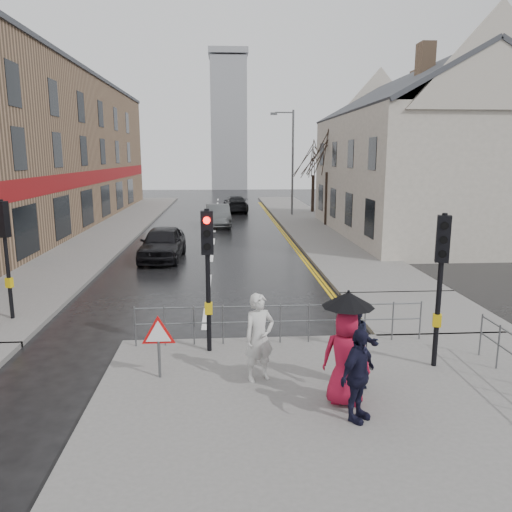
{
  "coord_description": "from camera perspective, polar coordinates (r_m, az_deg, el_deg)",
  "views": [
    {
      "loc": [
        0.58,
        -11.1,
        4.71
      ],
      "look_at": [
        1.66,
        5.37,
        1.39
      ],
      "focal_mm": 35.0,
      "sensor_mm": 36.0,
      "label": 1
    }
  ],
  "objects": [
    {
      "name": "car_mid",
      "position": [
        34.0,
        -4.36,
        4.64
      ],
      "size": [
        1.82,
        4.52,
        1.46
      ],
      "primitive_type": "imported",
      "rotation": [
        0.0,
        0.0,
        0.06
      ],
      "color": "#424647",
      "rests_on": "ground"
    },
    {
      "name": "right_pavement",
      "position": [
        36.87,
        5.53,
        4.11
      ],
      "size": [
        4.0,
        40.0,
        0.14
      ],
      "primitive_type": "cube",
      "color": "#605E5B",
      "rests_on": "ground"
    },
    {
      "name": "pedestrian_with_umbrella",
      "position": [
        9.46,
        10.31,
        -9.99
      ],
      "size": [
        1.04,
        0.96,
        2.17
      ],
      "color": "#A4132F",
      "rests_on": "near_pavement"
    },
    {
      "name": "left_pavement",
      "position": [
        35.13,
        -15.37,
        3.4
      ],
      "size": [
        4.0,
        44.0,
        0.14
      ],
      "primitive_type": "cube",
      "color": "#605E5B",
      "rests_on": "ground"
    },
    {
      "name": "traffic_signal_near_left",
      "position": [
        11.52,
        -5.56,
        0.06
      ],
      "size": [
        0.28,
        0.27,
        3.4
      ],
      "color": "black",
      "rests_on": "near_pavement"
    },
    {
      "name": "street_lamp",
      "position": [
        39.45,
        3.96,
        11.36
      ],
      "size": [
        1.83,
        0.25,
        8.0
      ],
      "color": "#595B5E",
      "rests_on": "right_pavement"
    },
    {
      "name": "warning_sign",
      "position": [
        10.64,
        -11.09,
        -9.01
      ],
      "size": [
        0.8,
        0.07,
        1.35
      ],
      "color": "#595B5E",
      "rests_on": "near_pavement"
    },
    {
      "name": "ground",
      "position": [
        12.07,
        -6.33,
        -11.66
      ],
      "size": [
        120.0,
        120.0,
        0.0
      ],
      "primitive_type": "plane",
      "color": "black",
      "rests_on": "ground"
    },
    {
      "name": "traffic_signal_near_right",
      "position": [
        11.33,
        20.41,
        -0.81
      ],
      "size": [
        0.34,
        0.33,
        3.4
      ],
      "color": "black",
      "rests_on": "near_pavement"
    },
    {
      "name": "church_tower",
      "position": [
        73.23,
        -3.13,
        14.74
      ],
      "size": [
        5.0,
        5.0,
        18.0
      ],
      "primitive_type": "cube",
      "color": "#919399",
      "rests_on": "ground"
    },
    {
      "name": "pedestrian_b",
      "position": [
        10.2,
        11.36,
        -9.95
      ],
      "size": [
        1.01,
        0.86,
        1.79
      ],
      "primitive_type": "imported",
      "rotation": [
        0.0,
        0.0,
        -0.24
      ],
      "color": "black",
      "rests_on": "near_pavement"
    },
    {
      "name": "building_left_terrace",
      "position": [
        35.41,
        -25.04,
        10.82
      ],
      "size": [
        8.0,
        42.0,
        10.0
      ],
      "primitive_type": "cube",
      "color": "#87684D",
      "rests_on": "ground"
    },
    {
      "name": "car_parked",
      "position": [
        23.33,
        -10.63,
        1.46
      ],
      "size": [
        2.01,
        4.56,
        1.53
      ],
      "primitive_type": "imported",
      "rotation": [
        0.0,
        0.0,
        -0.05
      ],
      "color": "black",
      "rests_on": "ground"
    },
    {
      "name": "tree_far",
      "position": [
        41.76,
        6.6,
        10.93
      ],
      "size": [
        2.4,
        2.4,
        5.64
      ],
      "color": "black",
      "rests_on": "right_pavement"
    },
    {
      "name": "car_far",
      "position": [
        42.85,
        -2.34,
        5.99
      ],
      "size": [
        2.16,
        4.78,
        1.36
      ],
      "primitive_type": "imported",
      "rotation": [
        0.0,
        0.0,
        3.2
      ],
      "color": "black",
      "rests_on": "ground"
    },
    {
      "name": "pedestrian_d",
      "position": [
        9.06,
        11.58,
        -13.21
      ],
      "size": [
        0.99,
        0.97,
        1.67
      ],
      "primitive_type": "imported",
      "rotation": [
        0.0,
        0.0,
        0.76
      ],
      "color": "black",
      "rests_on": "near_pavement"
    },
    {
      "name": "near_pavement",
      "position": [
        9.23,
        12.72,
        -19.12
      ],
      "size": [
        10.0,
        9.0,
        0.14
      ],
      "primitive_type": "cube",
      "color": "#605E5B",
      "rests_on": "ground"
    },
    {
      "name": "guard_railing_front",
      "position": [
        12.39,
        2.81,
        -6.74
      ],
      "size": [
        7.14,
        0.04,
        1.0
      ],
      "color": "#595B5E",
      "rests_on": "near_pavement"
    },
    {
      "name": "pedestrian_a",
      "position": [
        10.35,
        0.37,
        -9.27
      ],
      "size": [
        0.79,
        0.67,
        1.84
      ],
      "primitive_type": "imported",
      "rotation": [
        0.0,
        0.0,
        0.42
      ],
      "color": "beige",
      "rests_on": "near_pavement"
    },
    {
      "name": "pavement_bridge_right",
      "position": [
        15.98,
        18.29,
        -6.09
      ],
      "size": [
        4.0,
        4.2,
        0.14
      ],
      "primitive_type": "cube",
      "color": "#605E5B",
      "rests_on": "ground"
    },
    {
      "name": "building_right_cream",
      "position": [
        31.26,
        18.02,
        10.98
      ],
      "size": [
        9.0,
        16.4,
        10.1
      ],
      "color": "beige",
      "rests_on": "ground"
    },
    {
      "name": "traffic_signal_far_left",
      "position": [
        15.52,
        -26.77,
        1.82
      ],
      "size": [
        0.34,
        0.33,
        3.4
      ],
      "color": "black",
      "rests_on": "left_pavement"
    },
    {
      "name": "tree_near",
      "position": [
        33.82,
        8.24,
        12.0
      ],
      "size": [
        2.4,
        2.4,
        6.58
      ],
      "color": "black",
      "rests_on": "right_pavement"
    }
  ]
}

